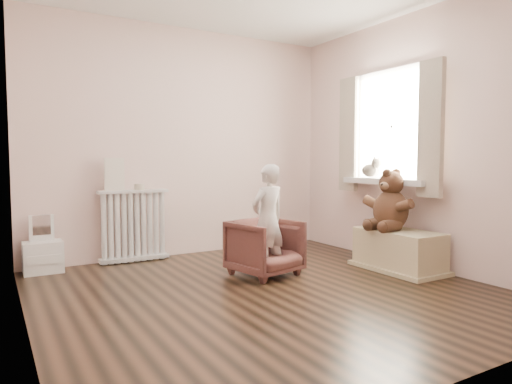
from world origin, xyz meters
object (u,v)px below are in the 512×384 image
radiator (134,226)px  toy_vanity (43,245)px  child (268,220)px  teddy_bear (391,202)px  armchair (265,247)px  plush_cat (370,169)px  toy_bench (399,250)px

radiator → toy_vanity: 0.91m
radiator → toy_vanity: size_ratio=1.39×
child → teddy_bear: (1.24, -0.35, 0.13)m
armchair → plush_cat: 1.58m
armchair → child: bearing=-102.0°
toy_bench → teddy_bear: bearing=99.1°
toy_vanity → teddy_bear: 3.46m
toy_vanity → toy_bench: bearing=-28.7°
child → armchair: bearing=-102.0°
toy_bench → child: bearing=160.3°
toy_bench → plush_cat: plush_cat is taller
radiator → plush_cat: 2.65m
teddy_bear → plush_cat: bearing=63.5°
armchair → child: 0.28m
toy_bench → teddy_bear: teddy_bear is taller
radiator → plush_cat: bearing=-26.6°
armchair → child: child is taller
radiator → toy_vanity: bearing=-178.1°
radiator → teddy_bear: bearing=-36.8°
toy_bench → radiator: bearing=141.8°
child → toy_bench: bearing=148.3°
child → teddy_bear: size_ratio=1.73×
radiator → child: child is taller
radiator → toy_bench: (2.17, -1.71, -0.19)m
child → radiator: bearing=-66.0°
teddy_bear → plush_cat: size_ratio=2.30×
toy_vanity → toy_bench: toy_vanity is taller
toy_vanity → plush_cat: bearing=-19.3°
radiator → teddy_bear: teddy_bear is taller
toy_bench → teddy_bear: 0.48m
armchair → teddy_bear: (1.24, -0.40, 0.40)m
armchair → teddy_bear: bearing=-29.9°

